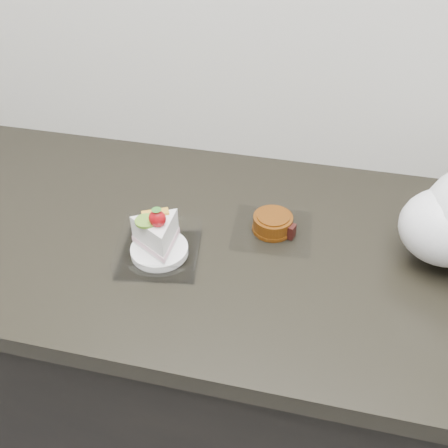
{
  "coord_description": "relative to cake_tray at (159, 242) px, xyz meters",
  "views": [
    {
      "loc": [
        0.12,
        0.97,
        1.55
      ],
      "look_at": [
        -0.05,
        1.68,
        0.94
      ],
      "focal_mm": 40.0,
      "sensor_mm": 36.0,
      "label": 1
    }
  ],
  "objects": [
    {
      "name": "counter",
      "position": [
        0.16,
        0.08,
        -0.48
      ],
      "size": [
        2.04,
        0.64,
        0.9
      ],
      "color": "black",
      "rests_on": "ground"
    },
    {
      "name": "cake_tray",
      "position": [
        0.0,
        0.0,
        0.0
      ],
      "size": [
        0.17,
        0.17,
        0.12
      ],
      "rotation": [
        0.0,
        0.0,
        0.16
      ],
      "color": "white",
      "rests_on": "counter"
    },
    {
      "name": "mooncake_wrap",
      "position": [
        0.2,
        0.12,
        -0.02
      ],
      "size": [
        0.17,
        0.16,
        0.04
      ],
      "rotation": [
        0.0,
        0.0,
        0.24
      ],
      "color": "white",
      "rests_on": "counter"
    }
  ]
}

